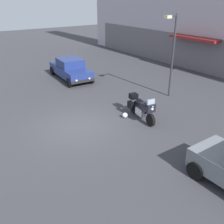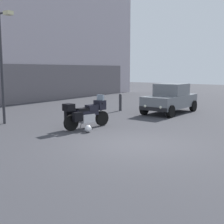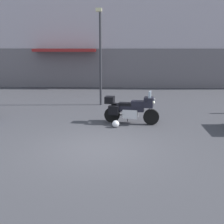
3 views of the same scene
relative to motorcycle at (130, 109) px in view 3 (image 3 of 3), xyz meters
name	(u,v)px [view 3 (image 3 of 3)]	position (x,y,z in m)	size (l,w,h in m)	color
ground_plane	(98,149)	(-1.07, -3.06, -0.62)	(80.00, 80.00, 0.00)	#38383D
building_facade_rear	(114,2)	(-1.07, 11.02, 5.49)	(37.56, 3.40, 12.33)	#B2A8B2
motorcycle	(130,109)	(0.00, 0.00, 0.00)	(2.25, 0.94, 1.36)	black
helmet	(116,124)	(-0.58, -0.61, -0.48)	(0.28, 0.28, 0.28)	silver
streetlamp_curbside	(100,48)	(-1.51, 3.49, 2.35)	(0.28, 0.94, 4.90)	#2D2D33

